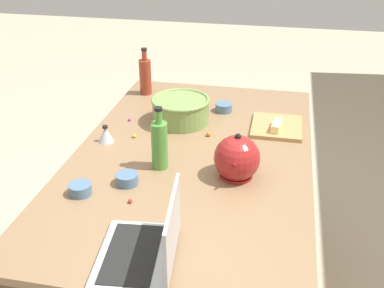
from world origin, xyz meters
TOP-DOWN VIEW (x-y plane):
  - island_counter at (0.00, 0.00)m, footprint 1.64×1.00m
  - laptop at (0.66, -0.00)m, footprint 0.33×0.26m
  - mixing_bowl_large at (-0.31, -0.12)m, footprint 0.28×0.28m
  - bottle_soy at (-0.63, -0.39)m, footprint 0.07×0.07m
  - bottle_olive at (0.13, -0.11)m, footprint 0.07×0.07m
  - kettle at (0.14, 0.20)m, footprint 0.21×0.18m
  - cutting_board at (-0.33, 0.34)m, footprint 0.26×0.23m
  - butter_stick_left at (-0.28, 0.34)m, footprint 0.11×0.05m
  - ramekin_small at (0.37, -0.34)m, footprint 0.08×0.08m
  - ramekin_medium at (-0.47, 0.07)m, footprint 0.09×0.09m
  - ramekin_wide at (0.27, -0.20)m, footprint 0.08×0.08m
  - kitchen_timer at (-0.04, -0.40)m, footprint 0.07×0.07m
  - candy_0 at (-0.27, -0.37)m, footprint 0.01×0.01m
  - candy_1 at (0.39, -0.15)m, footprint 0.02×0.02m
  - candy_2 at (-0.10, -0.29)m, footprint 0.02×0.02m
  - candy_3 at (-0.18, 0.04)m, footprint 0.02×0.02m

SIDE VIEW (x-z plane):
  - island_counter at x=0.00m, z-range 0.00..0.90m
  - candy_0 at x=-0.27m, z-range 0.90..0.91m
  - candy_1 at x=0.39m, z-range 0.90..0.92m
  - candy_2 at x=-0.10m, z-range 0.90..0.92m
  - cutting_board at x=-0.33m, z-range 0.90..0.92m
  - candy_3 at x=-0.18m, z-range 0.90..0.92m
  - ramekin_small at x=0.37m, z-range 0.90..0.94m
  - ramekin_wide at x=0.27m, z-range 0.90..0.94m
  - ramekin_medium at x=-0.47m, z-range 0.90..0.94m
  - kitchen_timer at x=-0.04m, z-range 0.90..0.97m
  - butter_stick_left at x=-0.28m, z-range 0.92..0.95m
  - laptop at x=0.66m, z-range 0.84..1.06m
  - mixing_bowl_large at x=-0.31m, z-range 0.90..1.03m
  - kettle at x=0.14m, z-range 0.88..1.08m
  - bottle_soy at x=-0.63m, z-range 0.87..1.13m
  - bottle_olive at x=0.13m, z-range 0.87..1.14m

